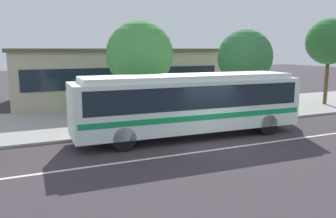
{
  "coord_description": "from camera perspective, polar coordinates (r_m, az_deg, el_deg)",
  "views": [
    {
      "loc": [
        -7.75,
        -12.56,
        4.12
      ],
      "look_at": [
        -1.2,
        2.15,
        1.3
      ],
      "focal_mm": 36.85,
      "sensor_mm": 36.0,
      "label": 1
    }
  ],
  "objects": [
    {
      "name": "ground_plane",
      "position": [
        15.32,
        7.44,
        -5.75
      ],
      "size": [
        120.0,
        120.0,
        0.0
      ],
      "primitive_type": "plane",
      "color": "#3B3338"
    },
    {
      "name": "sidewalk_slab",
      "position": [
        21.33,
        -2.24,
        -1.05
      ],
      "size": [
        60.0,
        8.0,
        0.12
      ],
      "primitive_type": "cube",
      "color": "#9D9893",
      "rests_on": "ground_plane"
    },
    {
      "name": "lane_stripe_center",
      "position": [
        14.67,
        9.07,
        -6.49
      ],
      "size": [
        56.0,
        0.16,
        0.01
      ],
      "primitive_type": "cube",
      "color": "silver",
      "rests_on": "ground_plane"
    },
    {
      "name": "transit_bus",
      "position": [
        16.11,
        3.63,
        1.32
      ],
      "size": [
        10.9,
        2.79,
        2.95
      ],
      "color": "white",
      "rests_on": "ground_plane"
    },
    {
      "name": "pedestrian_waiting_near_sign",
      "position": [
        21.76,
        13.95,
        1.58
      ],
      "size": [
        0.42,
        0.42,
        1.63
      ],
      "color": "#666052",
      "rests_on": "sidewalk_slab"
    },
    {
      "name": "bus_stop_sign",
      "position": [
        19.59,
        11.27,
        2.51
      ],
      "size": [
        0.12,
        0.44,
        2.39
      ],
      "color": "gray",
      "rests_on": "sidewalk_slab"
    },
    {
      "name": "street_tree_near_stop",
      "position": [
        19.96,
        -4.69,
        8.92
      ],
      "size": [
        3.85,
        3.85,
        5.59
      ],
      "color": "brown",
      "rests_on": "sidewalk_slab"
    },
    {
      "name": "street_tree_mid_block",
      "position": [
        23.2,
        12.6,
        8.38
      ],
      "size": [
        3.57,
        3.57,
        5.26
      ],
      "color": "brown",
      "rests_on": "sidewalk_slab"
    },
    {
      "name": "street_tree_far_end",
      "position": [
        27.55,
        25.14,
        10.03
      ],
      "size": [
        3.26,
        3.26,
        6.14
      ],
      "color": "brown",
      "rests_on": "sidewalk_slab"
    },
    {
      "name": "station_building",
      "position": [
        28.02,
        -9.08,
        5.63
      ],
      "size": [
        15.56,
        8.34,
        4.14
      ],
      "color": "#B3A98D",
      "rests_on": "ground_plane"
    }
  ]
}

